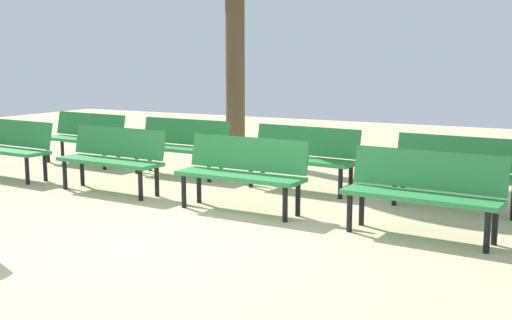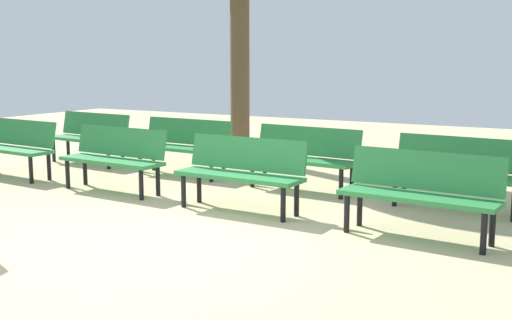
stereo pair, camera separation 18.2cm
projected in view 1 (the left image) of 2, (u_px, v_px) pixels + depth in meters
The scene contains 9 objects.
ground_plane at pixel (160, 242), 6.35m from camera, with size 25.54×25.54×0.00m, color #CCB789.
bench_r0_c0 at pixel (9, 145), 9.77m from camera, with size 1.63×0.60×0.87m.
bench_r0_c1 at pixel (113, 155), 8.70m from camera, with size 1.63×0.58×0.87m.
bench_r0_c2 at pixel (243, 169), 7.61m from camera, with size 1.62×0.54×0.87m.
bench_r0_c3 at pixel (423, 188), 6.49m from camera, with size 1.63×0.60×0.87m.
bench_r1_c0 at pixel (85, 135), 11.02m from camera, with size 1.63×0.61×0.87m.
bench_r1_c1 at pixel (181, 143), 9.95m from camera, with size 1.62×0.54×0.87m.
bench_r1_c2 at pixel (302, 154), 8.83m from camera, with size 1.63×0.61×0.87m.
bench_r1_c3 at pixel (458, 168), 7.71m from camera, with size 1.63×0.59×0.87m.
Camera 1 is at (3.75, -4.96, 1.80)m, focal length 44.80 mm.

